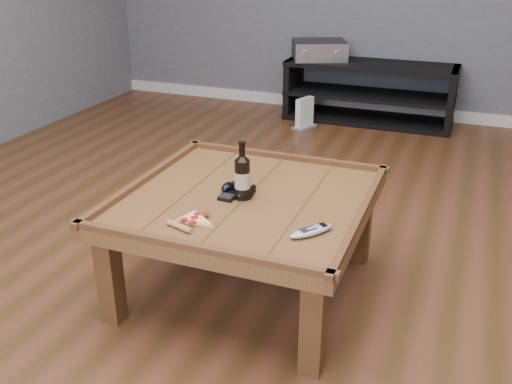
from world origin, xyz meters
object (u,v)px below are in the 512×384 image
(coffee_table, at_px, (247,209))
(smartphone, at_px, (230,195))
(pizza_slice, at_px, (192,221))
(av_receiver, at_px, (319,50))
(remote_control, at_px, (311,231))
(media_console, at_px, (369,93))
(game_console, at_px, (305,114))
(game_controller, at_px, (239,189))
(beer_bottle, at_px, (242,176))

(coffee_table, xyz_separation_m, smartphone, (-0.06, -0.03, 0.07))
(pizza_slice, bearing_deg, av_receiver, 113.63)
(remote_control, bearing_deg, av_receiver, 143.00)
(media_console, distance_m, game_console, 0.60)
(game_controller, relative_size, av_receiver, 0.31)
(pizza_slice, height_order, av_receiver, av_receiver)
(coffee_table, relative_size, smartphone, 8.75)
(game_console, bearing_deg, pizza_slice, -61.15)
(pizza_slice, relative_size, game_console, 0.97)
(game_controller, height_order, pizza_slice, game_controller)
(media_console, height_order, game_console, media_console)
(media_console, relative_size, remote_control, 7.69)
(av_receiver, relative_size, game_console, 2.15)
(media_console, xyz_separation_m, av_receiver, (-0.45, -0.01, 0.33))
(beer_bottle, relative_size, remote_control, 1.36)
(av_receiver, bearing_deg, game_controller, -104.72)
(coffee_table, xyz_separation_m, av_receiver, (-0.45, 2.74, 0.19))
(beer_bottle, relative_size, smartphone, 2.10)
(beer_bottle, relative_size, game_console, 0.98)
(beer_bottle, distance_m, smartphone, 0.11)
(smartphone, xyz_separation_m, remote_control, (0.41, -0.20, 0.01))
(game_controller, bearing_deg, smartphone, -102.99)
(media_console, distance_m, av_receiver, 0.56)
(game_controller, relative_size, pizza_slice, 0.68)
(game_controller, height_order, remote_control, game_controller)
(coffee_table, distance_m, beer_bottle, 0.16)
(pizza_slice, bearing_deg, coffee_table, 88.09)
(beer_bottle, distance_m, remote_control, 0.42)
(game_controller, height_order, av_receiver, av_receiver)
(media_console, xyz_separation_m, pizza_slice, (-0.10, -3.05, 0.21))
(media_console, bearing_deg, remote_control, -83.36)
(media_console, xyz_separation_m, smartphone, (-0.06, -2.78, 0.21))
(remote_control, relative_size, game_console, 0.72)
(beer_bottle, height_order, game_controller, beer_bottle)
(coffee_table, height_order, game_controller, game_controller)
(coffee_table, distance_m, smartphone, 0.10)
(beer_bottle, height_order, smartphone, beer_bottle)
(smartphone, distance_m, game_console, 2.45)
(game_controller, bearing_deg, coffee_table, 11.77)
(game_controller, bearing_deg, pizza_slice, -78.22)
(beer_bottle, distance_m, av_receiver, 2.80)
(coffee_table, height_order, av_receiver, av_receiver)
(remote_control, bearing_deg, game_controller, -173.01)
(game_controller, xyz_separation_m, smartphone, (-0.03, -0.03, -0.02))
(smartphone, relative_size, av_receiver, 0.22)
(coffee_table, bearing_deg, game_controller, 168.27)
(coffee_table, xyz_separation_m, beer_bottle, (-0.01, -0.02, 0.16))
(beer_bottle, xyz_separation_m, game_controller, (-0.03, 0.03, -0.08))
(smartphone, xyz_separation_m, game_console, (-0.38, 2.39, -0.34))
(beer_bottle, height_order, game_console, beer_bottle)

